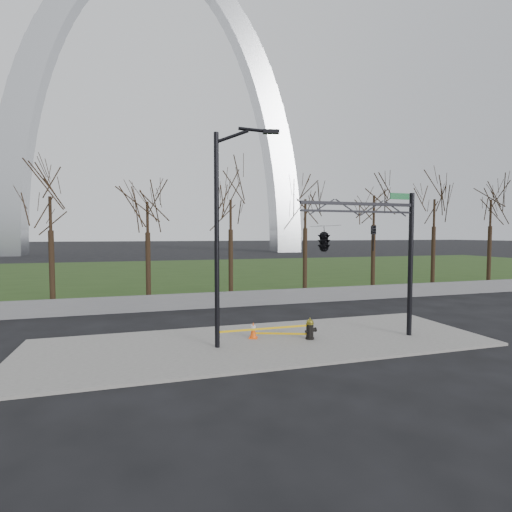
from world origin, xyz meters
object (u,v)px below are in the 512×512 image
object	(u,v)px
fire_hydrant	(310,329)
street_light	(223,224)
traffic_signal_mast	(342,238)
traffic_cone	(253,330)

from	to	relation	value
fire_hydrant	street_light	bearing A→B (deg)	174.17
street_light	traffic_signal_mast	world-z (taller)	street_light
fire_hydrant	traffic_signal_mast	xyz separation A→B (m)	(1.00, -0.66, 3.65)
fire_hydrant	street_light	world-z (taller)	street_light
fire_hydrant	street_light	distance (m)	5.51
traffic_cone	street_light	distance (m)	4.57
traffic_signal_mast	traffic_cone	bearing A→B (deg)	154.51
traffic_cone	traffic_signal_mast	bearing A→B (deg)	-24.68
fire_hydrant	traffic_cone	distance (m)	2.29
traffic_cone	street_light	bearing A→B (deg)	-148.78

